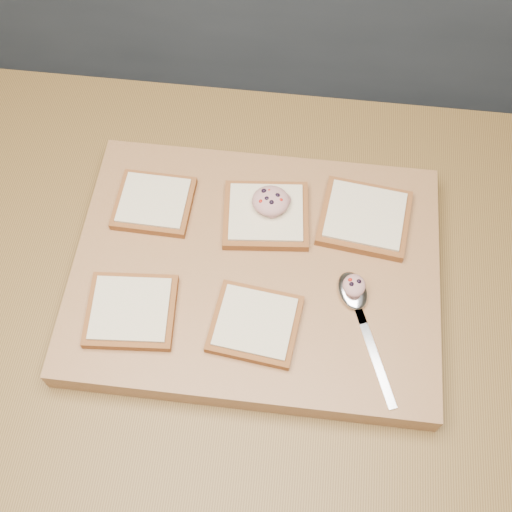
{
  "coord_description": "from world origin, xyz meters",
  "views": [
    {
      "loc": [
        -0.12,
        -0.39,
        1.74
      ],
      "look_at": [
        -0.17,
        0.03,
        0.97
      ],
      "focal_mm": 45.0,
      "sensor_mm": 36.0,
      "label": 1
    }
  ],
  "objects_px": {
    "cutting_board": "(256,272)",
    "tuna_salad_dollop": "(271,201)",
    "spoon": "(356,300)",
    "bread_far_center": "(266,215)"
  },
  "relations": [
    {
      "from": "cutting_board",
      "to": "tuna_salad_dollop",
      "type": "relative_size",
      "value": 9.47
    },
    {
      "from": "cutting_board",
      "to": "spoon",
      "type": "relative_size",
      "value": 2.66
    },
    {
      "from": "tuna_salad_dollop",
      "to": "bread_far_center",
      "type": "bearing_deg",
      "value": -117.1
    },
    {
      "from": "cutting_board",
      "to": "spoon",
      "type": "xyz_separation_m",
      "value": [
        0.14,
        -0.04,
        0.03
      ]
    },
    {
      "from": "bread_far_center",
      "to": "spoon",
      "type": "height_order",
      "value": "bread_far_center"
    },
    {
      "from": "cutting_board",
      "to": "tuna_salad_dollop",
      "type": "distance_m",
      "value": 0.11
    },
    {
      "from": "spoon",
      "to": "cutting_board",
      "type": "bearing_deg",
      "value": 163.93
    },
    {
      "from": "tuna_salad_dollop",
      "to": "spoon",
      "type": "bearing_deg",
      "value": -45.14
    },
    {
      "from": "cutting_board",
      "to": "spoon",
      "type": "distance_m",
      "value": 0.15
    },
    {
      "from": "bread_far_center",
      "to": "spoon",
      "type": "relative_size",
      "value": 0.69
    }
  ]
}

